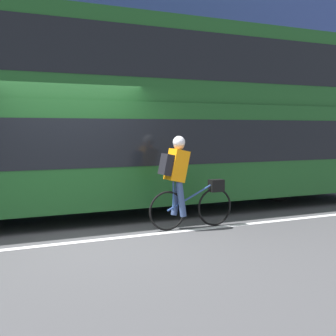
# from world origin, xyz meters

# --- Properties ---
(ground_plane) EXTENTS (80.00, 80.00, 0.00)m
(ground_plane) POSITION_xyz_m (0.00, 0.00, 0.00)
(ground_plane) COLOR #424244
(road_center_line) EXTENTS (50.00, 0.14, 0.01)m
(road_center_line) POSITION_xyz_m (0.00, 0.03, 0.00)
(road_center_line) COLOR silver
(road_center_line) RESTS_ON ground_plane
(sidewalk_curb) EXTENTS (60.00, 1.83, 0.16)m
(sidewalk_curb) POSITION_xyz_m (0.00, 5.31, 0.08)
(sidewalk_curb) COLOR gray
(sidewalk_curb) RESTS_ON ground_plane
(building_facade) EXTENTS (60.00, 0.30, 6.54)m
(building_facade) POSITION_xyz_m (0.00, 6.38, 3.27)
(building_facade) COLOR #33478C
(building_facade) RESTS_ON ground_plane
(bus) EXTENTS (11.33, 2.45, 3.86)m
(bus) POSITION_xyz_m (1.74, 2.06, 2.14)
(bus) COLOR black
(bus) RESTS_ON ground_plane
(cyclist_on_bike) EXTENTS (1.63, 0.32, 1.62)m
(cyclist_on_bike) POSITION_xyz_m (1.72, 0.17, 0.87)
(cyclist_on_bike) COLOR black
(cyclist_on_bike) RESTS_ON ground_plane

